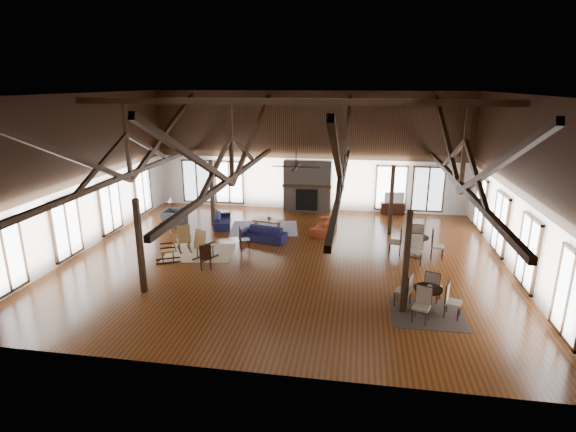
% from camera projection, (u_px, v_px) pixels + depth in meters
% --- Properties ---
extents(floor, '(16.00, 16.00, 0.00)m').
position_uv_depth(floor, '(286.00, 258.00, 16.98)').
color(floor, brown).
rests_on(floor, ground).
extents(ceiling, '(16.00, 14.00, 0.02)m').
position_uv_depth(ceiling, '(286.00, 94.00, 15.26)').
color(ceiling, black).
rests_on(ceiling, wall_back).
extents(wall_back, '(16.00, 0.02, 6.00)m').
position_uv_depth(wall_back, '(309.00, 152.00, 22.74)').
color(wall_back, silver).
rests_on(wall_back, floor).
extents(wall_front, '(16.00, 0.02, 6.00)m').
position_uv_depth(wall_front, '(232.00, 249.00, 9.50)').
color(wall_front, silver).
rests_on(wall_front, floor).
extents(wall_left, '(0.02, 14.00, 6.00)m').
position_uv_depth(wall_left, '(82.00, 174.00, 17.34)').
color(wall_left, silver).
rests_on(wall_left, floor).
extents(wall_right, '(0.02, 14.00, 6.00)m').
position_uv_depth(wall_right, '(523.00, 189.00, 14.90)').
color(wall_right, silver).
rests_on(wall_right, floor).
extents(roof_truss, '(15.60, 14.07, 3.14)m').
position_uv_depth(roof_truss, '(286.00, 152.00, 15.83)').
color(roof_truss, black).
rests_on(roof_truss, wall_back).
extents(post_grid, '(8.16, 7.16, 3.05)m').
position_uv_depth(post_grid, '(286.00, 220.00, 16.54)').
color(post_grid, black).
rests_on(post_grid, floor).
extents(fireplace, '(2.50, 0.69, 2.60)m').
position_uv_depth(fireplace, '(307.00, 186.00, 22.92)').
color(fireplace, '#63584B').
rests_on(fireplace, floor).
extents(ceiling_fan, '(1.60, 1.60, 0.75)m').
position_uv_depth(ceiling_fan, '(296.00, 166.00, 14.89)').
color(ceiling_fan, black).
rests_on(ceiling_fan, roof_truss).
extents(sofa_navy_front, '(2.05, 1.18, 0.56)m').
position_uv_depth(sofa_navy_front, '(263.00, 234.00, 18.77)').
color(sofa_navy_front, '#151438').
rests_on(sofa_navy_front, floor).
extents(sofa_navy_left, '(1.95, 1.16, 0.53)m').
position_uv_depth(sofa_navy_left, '(222.00, 220.00, 20.79)').
color(sofa_navy_left, '#141437').
rests_on(sofa_navy_left, floor).
extents(sofa_orange, '(2.14, 1.10, 0.59)m').
position_uv_depth(sofa_orange, '(324.00, 225.00, 19.89)').
color(sofa_orange, maroon).
rests_on(sofa_orange, floor).
extents(coffee_table, '(1.35, 0.91, 0.47)m').
position_uv_depth(coffee_table, '(267.00, 221.00, 20.16)').
color(coffee_table, brown).
rests_on(coffee_table, floor).
extents(vase, '(0.17, 0.17, 0.17)m').
position_uv_depth(vase, '(269.00, 218.00, 20.14)').
color(vase, '#B2B2B2').
rests_on(vase, coffee_table).
extents(armchair, '(1.12, 0.98, 0.73)m').
position_uv_depth(armchair, '(174.00, 217.00, 20.83)').
color(armchair, '#303033').
rests_on(armchair, floor).
extents(side_table_lamp, '(0.43, 0.43, 1.09)m').
position_uv_depth(side_table_lamp, '(172.00, 211.00, 21.71)').
color(side_table_lamp, black).
rests_on(side_table_lamp, floor).
extents(rocking_chair_a, '(0.82, 0.95, 1.08)m').
position_uv_depth(rocking_chair_a, '(184.00, 239.00, 17.58)').
color(rocking_chair_a, '#A07A3C').
rests_on(rocking_chair_a, floor).
extents(rocking_chair_b, '(0.83, 1.03, 1.18)m').
position_uv_depth(rocking_chair_b, '(203.00, 245.00, 16.75)').
color(rocking_chair_b, '#A07A3C').
rests_on(rocking_chair_b, floor).
extents(rocking_chair_c, '(1.00, 0.80, 1.14)m').
position_uv_depth(rocking_chair_c, '(170.00, 247.00, 16.57)').
color(rocking_chair_c, '#A07A3C').
rests_on(rocking_chair_c, floor).
extents(side_chair_a, '(0.52, 0.52, 0.95)m').
position_uv_depth(side_chair_a, '(242.00, 237.00, 17.62)').
color(side_chair_a, black).
rests_on(side_chair_a, floor).
extents(side_chair_b, '(0.53, 0.53, 0.96)m').
position_uv_depth(side_chair_b, '(205.00, 255.00, 15.80)').
color(side_chair_b, black).
rests_on(side_chair_b, floor).
extents(cafe_table_near, '(1.93, 1.93, 0.99)m').
position_uv_depth(cafe_table_near, '(428.00, 295.00, 12.95)').
color(cafe_table_near, black).
rests_on(cafe_table_near, floor).
extents(cafe_table_far, '(2.10, 2.10, 1.08)m').
position_uv_depth(cafe_table_far, '(416.00, 243.00, 17.06)').
color(cafe_table_far, black).
rests_on(cafe_table_far, floor).
extents(cup_near, '(0.17, 0.17, 0.11)m').
position_uv_depth(cup_near, '(430.00, 287.00, 12.84)').
color(cup_near, '#B2B2B2').
rests_on(cup_near, cafe_table_near).
extents(cup_far, '(0.17, 0.17, 0.10)m').
position_uv_depth(cup_far, '(419.00, 235.00, 16.97)').
color(cup_far, '#B2B2B2').
rests_on(cup_far, cafe_table_far).
extents(tv_console, '(1.17, 0.44, 0.58)m').
position_uv_depth(tv_console, '(392.00, 208.00, 22.62)').
color(tv_console, black).
rests_on(tv_console, floor).
extents(television, '(0.97, 0.23, 0.55)m').
position_uv_depth(television, '(394.00, 197.00, 22.45)').
color(television, '#B2B2B2').
rests_on(television, tv_console).
extents(rug_tan, '(2.81, 2.34, 0.01)m').
position_uv_depth(rug_tan, '(200.00, 253.00, 17.52)').
color(rug_tan, '#C9AD8B').
rests_on(rug_tan, floor).
extents(rug_navy, '(3.33, 2.72, 0.01)m').
position_uv_depth(rug_navy, '(264.00, 228.00, 20.44)').
color(rug_navy, '#1B1C4D').
rests_on(rug_navy, floor).
extents(rug_dark, '(2.07, 1.89, 0.01)m').
position_uv_depth(rug_dark, '(427.00, 313.00, 12.91)').
color(rug_dark, black).
rests_on(rug_dark, floor).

